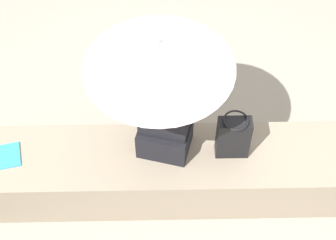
{
  "coord_description": "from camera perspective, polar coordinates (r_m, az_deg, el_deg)",
  "views": [
    {
      "loc": [
        0.06,
        2.08,
        3.54
      ],
      "look_at": [
        0.02,
        -0.04,
        0.78
      ],
      "focal_mm": 57.92,
      "sensor_mm": 36.0,
      "label": 1
    }
  ],
  "objects": [
    {
      "name": "ground_plane",
      "position": [
        4.11,
        0.3,
        -7.07
      ],
      "size": [
        14.0,
        14.0,
        0.0
      ],
      "primitive_type": "plane",
      "color": "#9E9384"
    },
    {
      "name": "parasol",
      "position": [
        3.09,
        -0.97,
        6.88
      ],
      "size": [
        0.9,
        0.9,
        1.03
      ],
      "color": "#B7B7BC",
      "rests_on": "stone_bench"
    },
    {
      "name": "stone_bench",
      "position": [
        3.92,
        0.31,
        -5.47
      ],
      "size": [
        3.05,
        0.55,
        0.43
      ],
      "primitive_type": "cube",
      "color": "gray",
      "rests_on": "ground"
    },
    {
      "name": "person_seated",
      "position": [
        3.47,
        -0.35,
        0.88
      ],
      "size": [
        0.51,
        0.36,
        0.9
      ],
      "color": "black",
      "rests_on": "stone_bench"
    },
    {
      "name": "handbag_black",
      "position": [
        3.63,
        6.89,
        -1.77
      ],
      "size": [
        0.22,
        0.17,
        0.37
      ],
      "color": "black",
      "rests_on": "stone_bench"
    }
  ]
}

